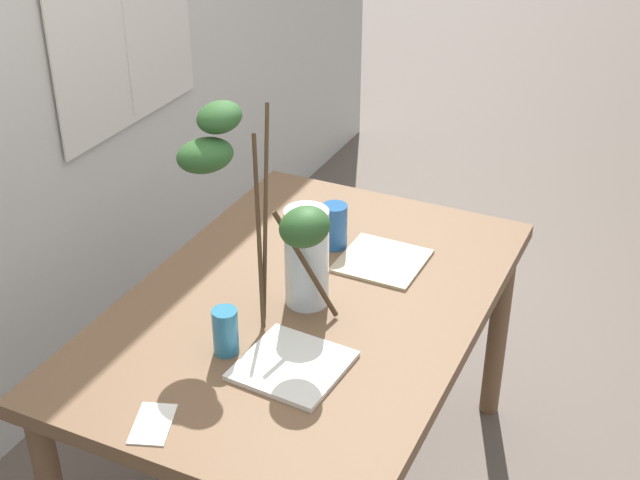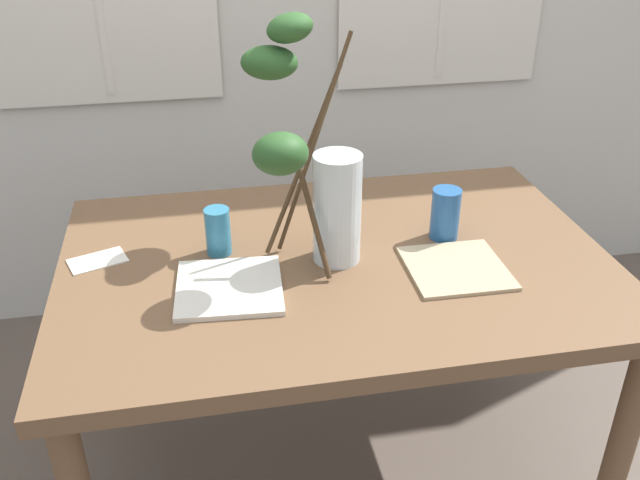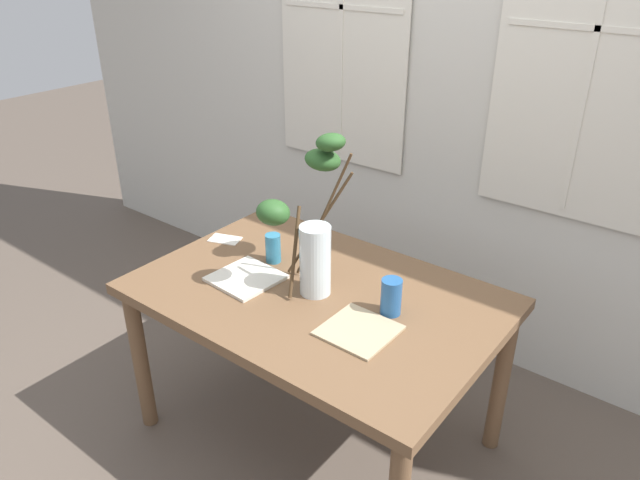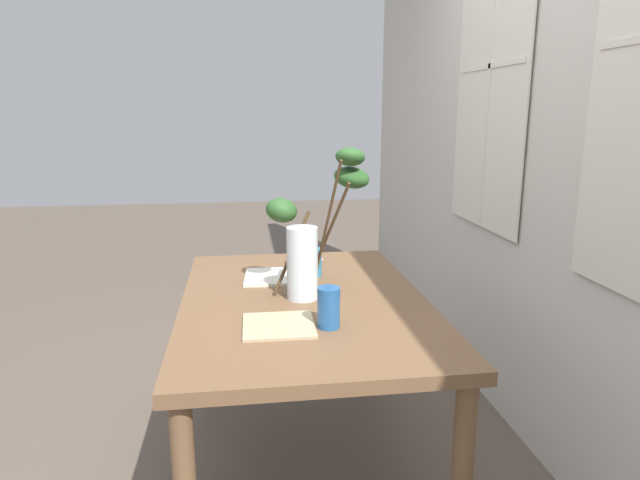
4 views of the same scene
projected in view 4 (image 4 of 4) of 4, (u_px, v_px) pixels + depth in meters
name	position (u px, v px, depth m)	size (l,w,h in m)	color
ground	(305.00, 465.00, 2.35)	(14.00, 14.00, 0.00)	brown
back_wall_with_windows	(572.00, 113.00, 2.16)	(5.58, 0.14, 2.90)	beige
dining_table	(304.00, 319.00, 2.20)	(1.41, 0.95, 0.74)	brown
vase_with_branches	(313.00, 230.00, 2.18)	(0.30, 0.48, 0.60)	silver
drinking_glass_blue_left	(314.00, 262.00, 2.46)	(0.07, 0.07, 0.13)	teal
drinking_glass_blue_right	(329.00, 308.00, 1.87)	(0.08, 0.08, 0.14)	#235693
plate_square_left	(274.00, 277.00, 2.43)	(0.25, 0.25, 0.01)	silver
plate_square_right	(279.00, 325.00, 1.89)	(0.24, 0.24, 0.01)	tan
napkin_folded	(309.00, 257.00, 2.77)	(0.14, 0.09, 0.00)	silver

